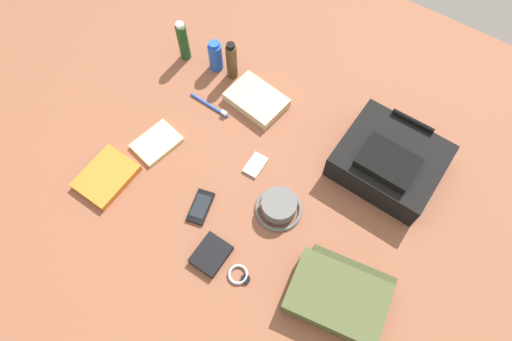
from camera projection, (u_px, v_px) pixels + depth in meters
name	position (u px, v px, depth m)	size (l,w,h in m)	color
ground_plane	(256.00, 178.00, 1.46)	(2.64, 2.02, 0.02)	brown
backpack	(389.00, 161.00, 1.42)	(0.32, 0.29, 0.13)	black
toiletry_pouch	(338.00, 297.00, 1.25)	(0.30, 0.27, 0.07)	#47512D
bucket_hat	(279.00, 207.00, 1.38)	(0.15, 0.15, 0.06)	#5E5E5E
shampoo_bottle	(183.00, 41.00, 1.60)	(0.04, 0.04, 0.17)	#19471E
deodorant_spray	(215.00, 56.00, 1.60)	(0.05, 0.05, 0.13)	blue
cologne_bottle	(232.00, 61.00, 1.57)	(0.04, 0.04, 0.16)	#473319
paperback_novel	(106.00, 177.00, 1.44)	(0.15, 0.19, 0.03)	orange
cell_phone	(201.00, 207.00, 1.40)	(0.08, 0.12, 0.01)	black
media_player	(255.00, 165.00, 1.47)	(0.06, 0.09, 0.01)	#B7B7BC
wristwatch	(239.00, 275.00, 1.30)	(0.07, 0.06, 0.01)	#99999E
toothbrush	(211.00, 106.00, 1.57)	(0.17, 0.02, 0.02)	blue
wallet	(211.00, 255.00, 1.32)	(0.09, 0.11, 0.02)	black
notepad	(157.00, 143.00, 1.50)	(0.11, 0.15, 0.02)	beige
folded_towel	(257.00, 100.00, 1.57)	(0.20, 0.14, 0.04)	#C6B289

